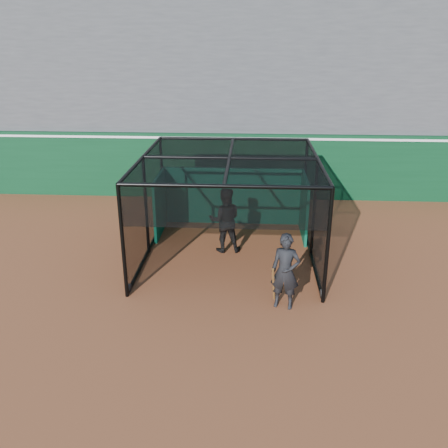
{
  "coord_description": "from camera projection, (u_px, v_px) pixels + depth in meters",
  "views": [
    {
      "loc": [
        1.45,
        -9.27,
        5.88
      ],
      "look_at": [
        0.8,
        2.0,
        1.4
      ],
      "focal_mm": 38.0,
      "sensor_mm": 36.0,
      "label": 1
    }
  ],
  "objects": [
    {
      "name": "ground",
      "position": [
        184.0,
        312.0,
        10.85
      ],
      "size": [
        120.0,
        120.0,
        0.0
      ],
      "primitive_type": "plane",
      "color": "brown",
      "rests_on": "ground"
    },
    {
      "name": "outfield_wall",
      "position": [
        213.0,
        164.0,
        18.26
      ],
      "size": [
        50.0,
        0.5,
        2.5
      ],
      "color": "#0A381C",
      "rests_on": "ground"
    },
    {
      "name": "batting_cage",
      "position": [
        229.0,
        208.0,
        13.27
      ],
      "size": [
        4.81,
        5.23,
        2.83
      ],
      "color": "black",
      "rests_on": "ground"
    },
    {
      "name": "on_deck_player",
      "position": [
        285.0,
        272.0,
        10.75
      ],
      "size": [
        0.74,
        0.56,
        1.81
      ],
      "color": "black",
      "rests_on": "ground"
    },
    {
      "name": "batter",
      "position": [
        225.0,
        220.0,
        13.64
      ],
      "size": [
        1.0,
        0.81,
        1.91
      ],
      "primitive_type": "imported",
      "rotation": [
        0.0,
        0.0,
        3.24
      ],
      "color": "black",
      "rests_on": "ground"
    },
    {
      "name": "grandstand",
      "position": [
        219.0,
        71.0,
        20.59
      ],
      "size": [
        50.0,
        7.85,
        8.95
      ],
      "color": "#4C4C4F",
      "rests_on": "ground"
    }
  ]
}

